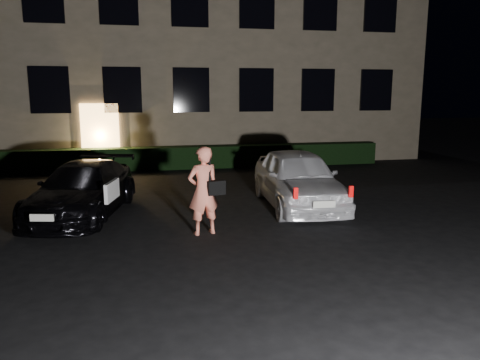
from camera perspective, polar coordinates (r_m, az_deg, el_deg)
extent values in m
plane|color=black|center=(8.32, 2.17, -9.98)|extent=(80.00, 80.00, 0.00)
cube|color=#695F4B|center=(22.84, -7.18, 18.34)|extent=(20.00, 8.00, 12.00)
cube|color=#FFB963|center=(18.65, -16.65, 5.07)|extent=(1.40, 0.10, 2.50)
cube|color=black|center=(18.80, -22.18, 10.13)|extent=(1.40, 0.10, 1.70)
cube|color=black|center=(18.51, -14.12, 10.59)|extent=(1.40, 0.10, 1.70)
cube|color=black|center=(18.59, -5.95, 10.85)|extent=(1.40, 0.10, 1.70)
cube|color=black|center=(19.03, 2.01, 10.90)|extent=(1.40, 0.10, 1.70)
cube|color=black|center=(19.80, 9.47, 10.75)|extent=(1.40, 0.10, 1.70)
cube|color=black|center=(20.87, 16.26, 10.47)|extent=(1.40, 0.10, 1.70)
cube|color=black|center=(18.80, -14.59, 20.38)|extent=(1.40, 0.10, 1.70)
cube|color=black|center=(18.88, -6.15, 20.61)|extent=(1.40, 0.10, 1.70)
cube|color=black|center=(19.31, 2.07, 20.44)|extent=(1.40, 0.10, 1.70)
cube|color=black|center=(20.07, 9.77, 19.92)|extent=(1.40, 0.10, 1.70)
cube|color=black|center=(21.13, 16.74, 19.17)|extent=(1.40, 0.10, 1.70)
cube|color=black|center=(18.33, -5.65, 2.78)|extent=(15.00, 0.70, 0.85)
imported|color=black|center=(11.83, -18.62, -1.12)|extent=(2.69, 4.62, 1.26)
cube|color=white|center=(10.76, -15.34, -1.26)|extent=(0.28, 0.89, 0.42)
cube|color=silver|center=(9.82, -23.01, -4.25)|extent=(0.46, 0.14, 0.14)
imported|color=white|center=(12.16, 7.06, 0.22)|extent=(1.99, 4.44, 1.48)
cube|color=red|center=(10.02, 6.82, -1.63)|extent=(0.09, 0.06, 0.25)
cube|color=red|center=(10.41, 13.39, -1.38)|extent=(0.09, 0.06, 0.25)
cube|color=silver|center=(10.21, 10.22, -2.93)|extent=(0.50, 0.07, 0.15)
imported|color=#FF8367|center=(9.69, -4.50, -1.31)|extent=(0.77, 0.60, 1.85)
cube|color=black|center=(9.65, -2.96, -0.94)|extent=(0.41, 0.26, 0.29)
cube|color=black|center=(9.56, -3.77, 1.50)|extent=(0.06, 0.07, 0.58)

